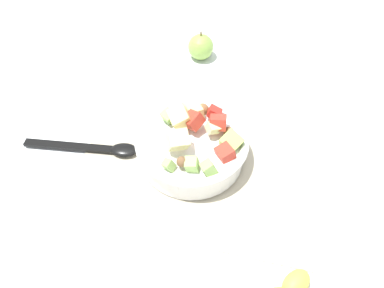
{
  "coord_description": "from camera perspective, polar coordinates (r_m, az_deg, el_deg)",
  "views": [
    {
      "loc": [
        0.11,
        -0.5,
        0.64
      ],
      "look_at": [
        -0.02,
        0.01,
        0.05
      ],
      "focal_mm": 37.55,
      "sensor_mm": 36.0,
      "label": 1
    }
  ],
  "objects": [
    {
      "name": "salad_bowl",
      "position": [
        0.79,
        0.08,
        -0.23
      ],
      "size": [
        0.22,
        0.22,
        0.11
      ],
      "color": "white",
      "rests_on": "placemat"
    },
    {
      "name": "placemat",
      "position": [
        0.82,
        1.02,
        -2.75
      ],
      "size": [
        0.47,
        0.36,
        0.01
      ],
      "primitive_type": "cube",
      "color": "#BCB299",
      "rests_on": "ground_plane"
    },
    {
      "name": "serving_spoon",
      "position": [
        0.85,
        -13.11,
        -0.58
      ],
      "size": [
        0.24,
        0.06,
        0.01
      ],
      "color": "black",
      "rests_on": "placemat"
    },
    {
      "name": "ground_plane",
      "position": [
        0.82,
        1.01,
        -2.88
      ],
      "size": [
        2.4,
        2.4,
        0.0
      ],
      "primitive_type": "plane",
      "color": "silver"
    },
    {
      "name": "whole_apple",
      "position": [
        1.06,
        1.25,
        13.64
      ],
      "size": [
        0.07,
        0.07,
        0.08
      ],
      "color": "#8CB74C",
      "rests_on": "ground_plane"
    }
  ]
}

